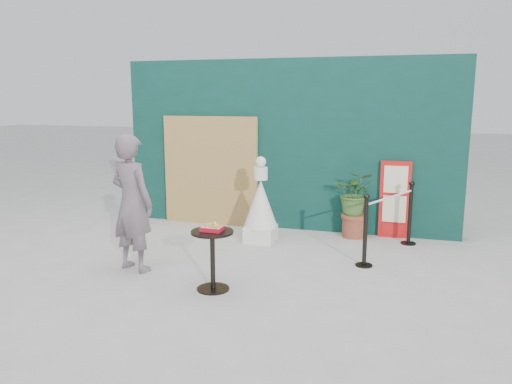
% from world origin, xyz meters
% --- Properties ---
extents(ground, '(60.00, 60.00, 0.00)m').
position_xyz_m(ground, '(0.00, 0.00, 0.00)').
color(ground, '#ADAAA5').
rests_on(ground, ground).
extents(back_wall, '(6.00, 0.30, 3.00)m').
position_xyz_m(back_wall, '(0.00, 3.15, 1.50)').
color(back_wall, '#0B3228').
rests_on(back_wall, ground).
extents(bamboo_fence, '(1.80, 0.08, 2.00)m').
position_xyz_m(bamboo_fence, '(-1.40, 2.94, 1.00)').
color(bamboo_fence, tan).
rests_on(bamboo_fence, ground).
extents(woman, '(0.78, 0.62, 1.87)m').
position_xyz_m(woman, '(-1.47, 0.28, 0.94)').
color(woman, '#66585F').
rests_on(woman, ground).
extents(menu_board, '(0.50, 0.07, 1.30)m').
position_xyz_m(menu_board, '(1.90, 2.95, 0.65)').
color(menu_board, red).
rests_on(menu_board, ground).
extents(statue, '(0.55, 0.55, 1.41)m').
position_xyz_m(statue, '(-0.19, 2.08, 0.57)').
color(statue, white).
rests_on(statue, ground).
extents(cafe_table, '(0.52, 0.52, 0.75)m').
position_xyz_m(cafe_table, '(-0.17, -0.10, 0.50)').
color(cafe_table, black).
rests_on(cafe_table, ground).
extents(food_basket, '(0.26, 0.19, 0.11)m').
position_xyz_m(food_basket, '(-0.16, -0.10, 0.79)').
color(food_basket, '#AD1224').
rests_on(food_basket, cafe_table).
extents(planter, '(0.66, 0.58, 1.13)m').
position_xyz_m(planter, '(1.26, 2.81, 0.65)').
color(planter, brown).
rests_on(planter, ground).
extents(stanchion_barrier, '(0.84, 1.54, 1.03)m').
position_xyz_m(stanchion_barrier, '(1.85, 1.98, 0.49)').
color(stanchion_barrier, black).
rests_on(stanchion_barrier, ground).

